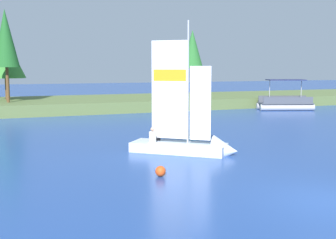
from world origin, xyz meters
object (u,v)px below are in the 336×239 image
object	(u,v)px
shoreline_tree_midright	(6,58)
sailboat	(195,144)
shoreline_tree_right	(192,50)
pontoon_boat	(285,103)
shoreline_tree_centre	(6,38)
channel_buoy	(160,171)

from	to	relation	value
shoreline_tree_midright	sailboat	bearing A→B (deg)	-72.62
shoreline_tree_right	pontoon_boat	distance (m)	13.49
shoreline_tree_centre	pontoon_boat	size ratio (longest dim) A/B	1.46
shoreline_tree_centre	channel_buoy	size ratio (longest dim) A/B	20.18
shoreline_tree_midright	channel_buoy	size ratio (longest dim) A/B	14.84
shoreline_tree_centre	pontoon_boat	bearing A→B (deg)	-13.40
shoreline_tree_centre	shoreline_tree_right	distance (m)	20.92
shoreline_tree_midright	shoreline_tree_right	xyz separation A→B (m)	(20.09, 2.70, 1.13)
shoreline_tree_midright	pontoon_boat	world-z (taller)	shoreline_tree_midright
shoreline_tree_right	sailboat	distance (m)	30.48
channel_buoy	shoreline_tree_centre	bearing A→B (deg)	100.69
shoreline_tree_right	sailboat	xyz separation A→B (m)	(-12.40, -27.26, -5.62)
sailboat	pontoon_boat	size ratio (longest dim) A/B	1.21
sailboat	shoreline_tree_midright	bearing A→B (deg)	147.89
shoreline_tree_right	pontoon_boat	xyz separation A→B (m)	(4.36, -11.57, -5.39)
shoreline_tree_right	pontoon_boat	bearing A→B (deg)	-69.35
shoreline_tree_right	channel_buoy	distance (m)	34.82
shoreline_tree_centre	pontoon_boat	distance (m)	25.81
shoreline_tree_midright	channel_buoy	world-z (taller)	shoreline_tree_midright
shoreline_tree_right	sailboat	size ratio (longest dim) A/B	1.10
shoreline_tree_centre	channel_buoy	xyz separation A→B (m)	(4.71, -24.93, -6.25)
pontoon_boat	channel_buoy	size ratio (longest dim) A/B	13.81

